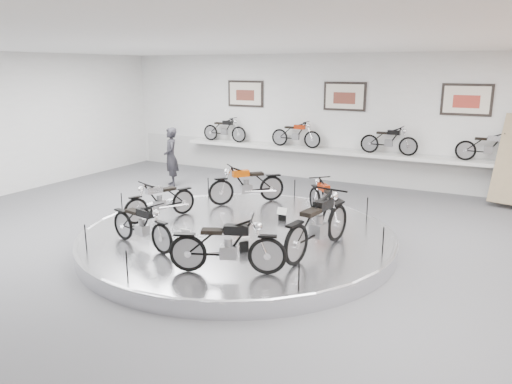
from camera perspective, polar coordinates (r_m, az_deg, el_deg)
The scene contains 21 objects.
floor at distance 10.13m, azimuth -2.96°, elevation -6.58°, with size 16.00×16.00×0.00m, color #505053.
ceiling at distance 9.49m, azimuth -3.28°, elevation 16.65°, with size 16.00×16.00×0.00m, color white.
wall_back at distance 15.97m, azimuth 10.03°, elevation 8.21°, with size 16.00×16.00×0.00m, color white.
dado_band at distance 16.16m, azimuth 9.79°, elevation 3.08°, with size 15.68×0.04×1.10m, color #BCBCBA.
display_platform at distance 10.32m, azimuth -2.12°, elevation -5.29°, with size 6.40×6.40×0.30m, color silver.
platform_rim at distance 10.28m, azimuth -2.12°, elevation -4.66°, with size 6.40×6.40×0.10m, color #B2B2BA.
shelf at distance 15.82m, azimuth 9.54°, elevation 4.51°, with size 11.00×0.55×0.10m, color silver.
poster_left at distance 17.28m, azimuth -1.22°, elevation 11.17°, with size 1.35×0.06×0.88m, color silver.
poster_center at distance 15.88m, azimuth 10.09°, elevation 10.71°, with size 1.35×0.06×0.88m, color silver.
poster_right at distance 15.17m, azimuth 22.93°, elevation 9.69°, with size 1.35×0.06×0.88m, color silver.
shelf_bike_a at distance 17.52m, azimuth -3.63°, elevation 6.96°, with size 1.22×0.42×0.73m, color black, non-canonical shape.
shelf_bike_b at distance 16.29m, azimuth 4.56°, elevation 6.41°, with size 1.22×0.42×0.73m, color #932409, non-canonical shape.
shelf_bike_c at distance 15.36m, azimuth 14.93°, elevation 5.52°, with size 1.22×0.42×0.73m, color black, non-canonical shape.
shelf_bike_d at distance 15.00m, azimuth 25.03°, elevation 4.48°, with size 1.22×0.42×0.73m, color #B9B9BE, non-canonical shape.
bike_a at distance 11.07m, azimuth 8.00°, elevation -0.87°, with size 1.51×0.53×0.89m, color #932409, non-canonical shape.
bike_b at distance 12.25m, azimuth -1.06°, elevation 0.93°, with size 1.66×0.58×0.97m, color #B84604, non-canonical shape.
bike_c at distance 11.17m, azimuth -10.89°, elevation -0.88°, with size 1.49×0.53×0.88m, color #B9B9BE, non-canonical shape.
bike_d at distance 9.52m, azimuth -12.97°, elevation -3.62°, with size 1.48×0.52×0.87m, color black, non-canonical shape.
bike_e at distance 8.10m, azimuth -3.31°, elevation -6.09°, with size 1.63×0.58×0.96m, color black, non-canonical shape.
bike_f at distance 9.02m, azimuth 7.12°, elevation -3.56°, with size 1.88×0.66×1.11m, color black, non-canonical shape.
visitor at distance 15.53m, azimuth -9.69°, elevation 3.96°, with size 0.66×0.43×1.80m, color black.
Camera 1 is at (4.89, -8.13, 3.56)m, focal length 35.00 mm.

